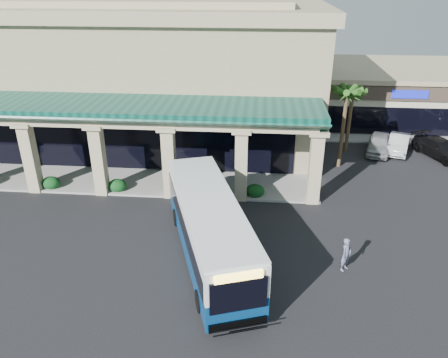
# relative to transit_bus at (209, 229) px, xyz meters

# --- Properties ---
(ground) EXTENTS (110.00, 110.00, 0.00)m
(ground) POSITION_rel_transit_bus_xyz_m (-0.24, 1.08, -1.61)
(ground) COLOR black
(main_building) EXTENTS (30.80, 14.80, 11.35)m
(main_building) POSITION_rel_transit_bus_xyz_m (-8.24, 17.08, 4.07)
(main_building) COLOR tan
(main_building) RESTS_ON ground
(arcade) EXTENTS (30.00, 6.20, 5.70)m
(arcade) POSITION_rel_transit_bus_xyz_m (-8.24, 7.88, 1.24)
(arcade) COLOR #0A3C33
(arcade) RESTS_ON ground
(strip_mall) EXTENTS (22.50, 12.50, 4.90)m
(strip_mall) POSITION_rel_transit_bus_xyz_m (17.76, 25.08, 0.84)
(strip_mall) COLOR beige
(strip_mall) RESTS_ON ground
(palm_0) EXTENTS (2.40, 2.40, 6.60)m
(palm_0) POSITION_rel_transit_bus_xyz_m (8.26, 12.08, 1.69)
(palm_0) COLOR #1F4713
(palm_0) RESTS_ON ground
(palm_1) EXTENTS (2.40, 2.40, 5.80)m
(palm_1) POSITION_rel_transit_bus_xyz_m (9.26, 15.08, 1.29)
(palm_1) COLOR #1F4713
(palm_1) RESTS_ON ground
(broadleaf_tree) EXTENTS (2.60, 2.60, 4.81)m
(broadleaf_tree) POSITION_rel_transit_bus_xyz_m (7.26, 20.08, 0.80)
(broadleaf_tree) COLOR #0C3712
(broadleaf_tree) RESTS_ON ground
(transit_bus) EXTENTS (6.19, 11.78, 3.22)m
(transit_bus) POSITION_rel_transit_bus_xyz_m (0.00, 0.00, 0.00)
(transit_bus) COLOR navy
(transit_bus) RESTS_ON ground
(pedestrian) EXTENTS (0.73, 0.75, 1.74)m
(pedestrian) POSITION_rel_transit_bus_xyz_m (6.68, -0.54, -0.74)
(pedestrian) COLOR slate
(pedestrian) RESTS_ON ground
(car_silver) EXTENTS (2.92, 4.64, 1.47)m
(car_silver) POSITION_rel_transit_bus_xyz_m (11.82, 15.09, -0.87)
(car_silver) COLOR #AAAAAA
(car_silver) RESTS_ON ground
(car_white) EXTENTS (2.76, 4.44, 1.38)m
(car_white) POSITION_rel_transit_bus_xyz_m (13.40, 15.39, -0.92)
(car_white) COLOR silver
(car_white) RESTS_ON ground
(car_red) EXTENTS (3.83, 5.30, 1.43)m
(car_red) POSITION_rel_transit_bus_xyz_m (16.34, 14.48, -0.90)
(car_red) COLOR black
(car_red) RESTS_ON ground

